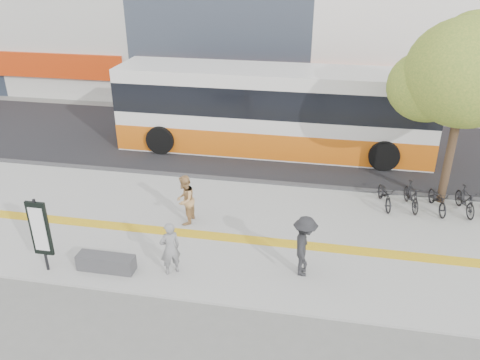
% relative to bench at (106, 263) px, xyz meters
% --- Properties ---
extents(ground, '(120.00, 120.00, 0.00)m').
position_rel_bench_xyz_m(ground, '(2.60, 1.20, -0.30)').
color(ground, '#62625D').
rests_on(ground, ground).
extents(sidewalk, '(40.00, 7.00, 0.08)m').
position_rel_bench_xyz_m(sidewalk, '(2.60, 2.70, -0.27)').
color(sidewalk, gray).
rests_on(sidewalk, ground).
extents(tactile_strip, '(40.00, 0.45, 0.01)m').
position_rel_bench_xyz_m(tactile_strip, '(2.60, 2.20, -0.22)').
color(tactile_strip, gold).
rests_on(tactile_strip, sidewalk).
extents(street, '(40.00, 8.00, 0.06)m').
position_rel_bench_xyz_m(street, '(2.60, 10.20, -0.28)').
color(street, black).
rests_on(street, ground).
extents(curb, '(40.00, 0.25, 0.14)m').
position_rel_bench_xyz_m(curb, '(2.60, 6.20, -0.23)').
color(curb, '#3A3A3C').
rests_on(curb, ground).
extents(bench, '(1.60, 0.45, 0.45)m').
position_rel_bench_xyz_m(bench, '(0.00, 0.00, 0.00)').
color(bench, '#3A3A3C').
rests_on(bench, sidewalk).
extents(signboard, '(0.55, 0.10, 2.20)m').
position_rel_bench_xyz_m(signboard, '(-1.60, -0.31, 1.06)').
color(signboard, black).
rests_on(signboard, sidewalk).
extents(street_tree, '(4.40, 3.80, 6.31)m').
position_rel_bench_xyz_m(street_tree, '(9.78, 6.02, 4.21)').
color(street_tree, '#322017').
rests_on(street_tree, sidewalk).
extents(bus, '(13.29, 3.15, 3.54)m').
position_rel_bench_xyz_m(bus, '(3.35, 9.70, 1.42)').
color(bus, silver).
rests_on(bus, street).
extents(bicycle_row, '(4.25, 1.64, 0.91)m').
position_rel_bench_xyz_m(bicycle_row, '(9.54, 5.20, 0.20)').
color(bicycle_row, black).
rests_on(bicycle_row, sidewalk).
extents(seated_woman, '(0.68, 0.65, 1.56)m').
position_rel_bench_xyz_m(seated_woman, '(1.80, 0.22, 0.55)').
color(seated_woman, black).
rests_on(seated_woman, sidewalk).
extents(pedestrian_tan, '(0.67, 0.83, 1.65)m').
position_rel_bench_xyz_m(pedestrian_tan, '(1.43, 2.84, 0.60)').
color(pedestrian_tan, '#AF8451').
rests_on(pedestrian_tan, sidewalk).
extents(pedestrian_dark, '(0.71, 1.16, 1.74)m').
position_rel_bench_xyz_m(pedestrian_dark, '(5.33, 0.85, 0.65)').
color(pedestrian_dark, '#232326').
rests_on(pedestrian_dark, sidewalk).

